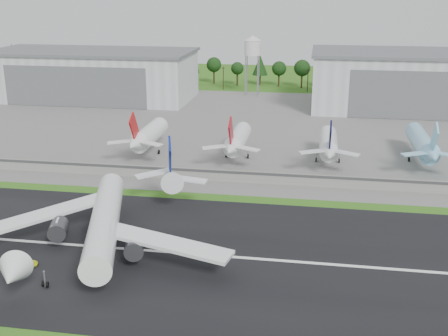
% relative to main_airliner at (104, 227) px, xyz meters
% --- Properties ---
extents(ground, '(600.00, 600.00, 0.00)m').
position_rel_main_airliner_xyz_m(ground, '(15.03, -9.58, -4.89)').
color(ground, '#396117').
rests_on(ground, ground).
extents(runway, '(320.00, 60.00, 0.10)m').
position_rel_main_airliner_xyz_m(runway, '(15.03, 0.42, -4.84)').
color(runway, black).
rests_on(runway, ground).
extents(runway_centerline, '(220.00, 1.00, 0.02)m').
position_rel_main_airliner_xyz_m(runway_centerline, '(15.03, 0.42, -4.78)').
color(runway_centerline, white).
rests_on(runway_centerline, runway).
extents(apron, '(320.00, 150.00, 0.10)m').
position_rel_main_airliner_xyz_m(apron, '(15.03, 110.42, -4.84)').
color(apron, slate).
rests_on(apron, ground).
extents(blast_fence, '(240.00, 0.61, 3.50)m').
position_rel_main_airliner_xyz_m(blast_fence, '(15.03, 45.40, -3.09)').
color(blast_fence, gray).
rests_on(blast_fence, ground).
extents(hangar_west, '(97.00, 44.00, 23.20)m').
position_rel_main_airliner_xyz_m(hangar_west, '(-64.97, 155.34, 6.74)').
color(hangar_west, silver).
rests_on(hangar_west, ground).
extents(hangar_east, '(102.00, 47.00, 25.20)m').
position_rel_main_airliner_xyz_m(hangar_east, '(90.03, 155.34, 7.73)').
color(hangar_east, silver).
rests_on(hangar_east, ground).
extents(water_tower, '(8.40, 8.40, 29.40)m').
position_rel_main_airliner_xyz_m(water_tower, '(10.03, 175.42, 19.66)').
color(water_tower, '#99999E').
rests_on(water_tower, ground).
extents(utility_poles, '(230.00, 3.00, 12.00)m').
position_rel_main_airliner_xyz_m(utility_poles, '(15.03, 190.42, -4.89)').
color(utility_poles, black).
rests_on(utility_poles, ground).
extents(treeline, '(320.00, 16.00, 22.00)m').
position_rel_main_airliner_xyz_m(treeline, '(15.03, 205.42, -4.89)').
color(treeline, black).
rests_on(treeline, ground).
extents(main_airliner, '(54.89, 58.15, 18.17)m').
position_rel_main_airliner_xyz_m(main_airliner, '(0.00, 0.00, 0.00)').
color(main_airliner, white).
rests_on(main_airliner, runway).
extents(ground_vehicle, '(4.71, 3.29, 1.19)m').
position_rel_main_airliner_xyz_m(ground_vehicle, '(-12.30, -10.06, -4.20)').
color(ground_vehicle, yellow).
rests_on(ground_vehicle, runway).
extents(parked_jet_red_a, '(7.36, 31.29, 16.85)m').
position_rel_main_airliner_xyz_m(parked_jet_red_a, '(-11.25, 67.00, 1.44)').
color(parked_jet_red_a, white).
rests_on(parked_jet_red_a, ground).
extents(parked_jet_red_b, '(7.36, 31.29, 16.60)m').
position_rel_main_airliner_xyz_m(parked_jet_red_b, '(17.90, 66.97, 1.20)').
color(parked_jet_red_b, white).
rests_on(parked_jet_red_b, ground).
extents(parked_jet_navy, '(7.36, 31.29, 16.57)m').
position_rel_main_airliner_xyz_m(parked_jet_navy, '(46.22, 66.96, 1.17)').
color(parked_jet_navy, white).
rests_on(parked_jet_navy, ground).
extents(parked_jet_skyblue, '(7.36, 37.29, 16.72)m').
position_rel_main_airliner_xyz_m(parked_jet_skyblue, '(74.73, 71.99, 1.27)').
color(parked_jet_skyblue, '#88CAEC').
rests_on(parked_jet_skyblue, ground).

